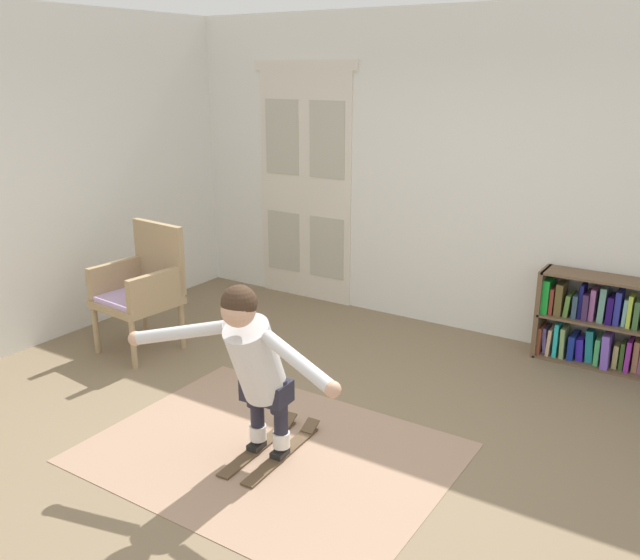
% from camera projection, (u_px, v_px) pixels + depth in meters
% --- Properties ---
extents(ground_plane, '(7.20, 7.20, 0.00)m').
position_uv_depth(ground_plane, '(302.00, 446.00, 4.43)').
color(ground_plane, '#7C694E').
extents(back_wall, '(6.00, 0.10, 2.90)m').
position_uv_depth(back_wall, '(463.00, 175.00, 6.08)').
color(back_wall, silver).
rests_on(back_wall, ground).
extents(side_wall_left, '(0.10, 6.00, 2.90)m').
position_uv_depth(side_wall_left, '(42.00, 179.00, 5.87)').
color(side_wall_left, silver).
rests_on(side_wall_left, ground).
extents(double_door, '(1.22, 0.05, 2.45)m').
position_uv_depth(double_door, '(305.00, 184.00, 6.97)').
color(double_door, beige).
rests_on(double_door, ground).
extents(rug, '(2.25, 1.69, 0.01)m').
position_uv_depth(rug, '(270.00, 452.00, 4.35)').
color(rug, '#A17F66').
rests_on(rug, ground).
extents(bookshelf, '(1.49, 0.30, 0.76)m').
position_uv_depth(bookshelf, '(628.00, 330.00, 5.44)').
color(bookshelf, brown).
rests_on(bookshelf, ground).
extents(wicker_chair, '(0.65, 0.65, 1.10)m').
position_uv_depth(wicker_chair, '(143.00, 285.00, 5.82)').
color(wicker_chair, tan).
rests_on(wicker_chair, ground).
extents(skis_pair, '(0.31, 0.82, 0.07)m').
position_uv_depth(skis_pair, '(272.00, 448.00, 4.37)').
color(skis_pair, brown).
rests_on(skis_pair, rug).
extents(person_skier, '(1.46, 0.61, 1.14)m').
position_uv_depth(person_skier, '(254.00, 359.00, 4.01)').
color(person_skier, white).
rests_on(person_skier, skis_pair).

